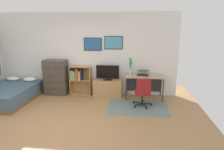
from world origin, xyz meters
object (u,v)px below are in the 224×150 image
(television, at_px, (108,73))
(bookshelf, at_px, (79,78))
(bed, at_px, (9,93))
(dresser, at_px, (56,77))
(office_chair, at_px, (143,92))
(bamboo_vase, at_px, (130,66))
(desk, at_px, (144,79))
(computer_mouse, at_px, (152,76))
(laptop, at_px, (143,73))
(tv_stand, at_px, (108,88))

(television, bearing_deg, bookshelf, 175.79)
(bed, distance_m, dresser, 1.49)
(bed, bearing_deg, office_chair, -0.23)
(bed, relative_size, dresser, 1.70)
(bookshelf, distance_m, bamboo_vase, 1.76)
(dresser, relative_size, bamboo_vase, 2.21)
(desk, xyz_separation_m, computer_mouse, (0.23, -0.09, 0.15))
(bed, height_order, desk, desk)
(television, bearing_deg, laptop, 2.10)
(desk, bearing_deg, bookshelf, 178.35)
(office_chair, bearing_deg, dresser, 157.52)
(laptop, bearing_deg, office_chair, -84.77)
(dresser, height_order, bamboo_vase, bamboo_vase)
(bed, relative_size, laptop, 4.49)
(television, height_order, laptop, television)
(bookshelf, bearing_deg, office_chair, -23.01)
(bamboo_vase, bearing_deg, computer_mouse, -18.12)
(dresser, height_order, television, dresser)
(desk, distance_m, bamboo_vase, 0.61)
(computer_mouse, bearing_deg, desk, 157.32)
(bookshelf, xyz_separation_m, bamboo_vase, (1.71, 0.07, 0.43))
(desk, xyz_separation_m, office_chair, (-0.07, -0.83, -0.14))
(bookshelf, bearing_deg, television, -4.21)
(tv_stand, bearing_deg, television, -90.00)
(dresser, bearing_deg, laptop, 0.68)
(office_chair, xyz_separation_m, bamboo_vase, (-0.38, 0.95, 0.54))
(bookshelf, xyz_separation_m, computer_mouse, (2.39, -0.16, 0.19))
(desk, relative_size, computer_mouse, 11.31)
(laptop, bearing_deg, bamboo_vase, 173.51)
(computer_mouse, distance_m, bamboo_vase, 0.75)
(tv_stand, height_order, desk, desk)
(bookshelf, bearing_deg, desk, -1.65)
(desk, bearing_deg, television, -179.52)
(office_chair, xyz_separation_m, laptop, (0.02, 0.86, 0.35))
(laptop, distance_m, bamboo_vase, 0.46)
(computer_mouse, bearing_deg, dresser, 178.34)
(television, relative_size, bamboo_vase, 1.41)
(tv_stand, relative_size, television, 1.24)
(tv_stand, distance_m, office_chair, 1.41)
(tv_stand, bearing_deg, office_chair, -37.02)
(bed, xyz_separation_m, dresser, (1.22, 0.77, 0.36))
(television, xyz_separation_m, laptop, (1.14, 0.04, 0.02))
(dresser, height_order, computer_mouse, dresser)
(bed, distance_m, office_chair, 4.10)
(bed, distance_m, bookshelf, 2.19)
(television, bearing_deg, bamboo_vase, 10.73)
(desk, relative_size, bamboo_vase, 2.21)
(bed, bearing_deg, desk, 11.05)
(tv_stand, relative_size, laptop, 2.10)
(bed, xyz_separation_m, bookshelf, (2.00, 0.84, 0.34))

